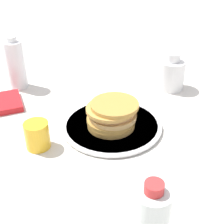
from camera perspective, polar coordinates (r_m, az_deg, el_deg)
name	(u,v)px	position (r m, az deg, el deg)	size (l,w,h in m)	color
ground_plane	(105,125)	(0.95, -1.36, -2.31)	(4.00, 4.00, 0.00)	silver
plate	(112,125)	(0.94, 0.00, -2.44)	(0.30, 0.30, 0.01)	white
pancake_stack	(112,114)	(0.91, 0.02, -0.41)	(0.15, 0.15, 0.07)	#AF843D
juice_glass	(37,135)	(0.87, -13.51, -4.15)	(0.07, 0.07, 0.08)	yellow
cream_jug	(171,73)	(1.16, 10.74, 6.95)	(0.10, 0.10, 0.14)	white
water_bottle_mid	(16,65)	(1.19, -17.19, 8.30)	(0.07, 0.07, 0.19)	white
napkin	(1,103)	(1.11, -19.71, 1.48)	(0.17, 0.17, 0.02)	red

